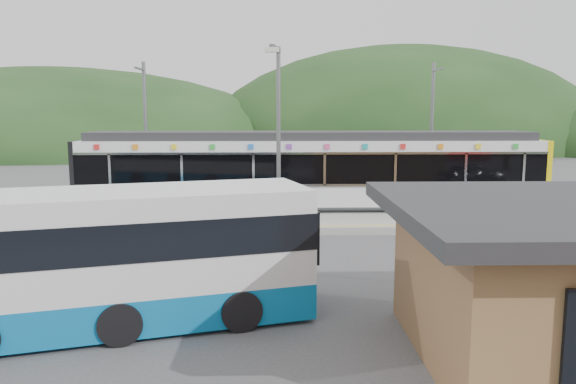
{
  "coord_description": "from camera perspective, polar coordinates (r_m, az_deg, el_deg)",
  "views": [
    {
      "loc": [
        -0.78,
        -18.98,
        4.65
      ],
      "look_at": [
        -0.27,
        1.0,
        1.77
      ],
      "focal_mm": 35.0,
      "sensor_mm": 36.0,
      "label": 1
    }
  ],
  "objects": [
    {
      "name": "yellow_line",
      "position": [
        21.43,
        0.65,
        -3.49
      ],
      "size": [
        26.0,
        0.1,
        0.01
      ],
      "primitive_type": "cube",
      "color": "yellow",
      "rests_on": "platform"
    },
    {
      "name": "hills",
      "position": [
        25.67,
        14.33,
        -2.49
      ],
      "size": [
        146.0,
        149.0,
        26.0
      ],
      "color": "#1E3D19",
      "rests_on": "ground"
    },
    {
      "name": "train",
      "position": [
        25.16,
        2.34,
        2.3
      ],
      "size": [
        20.44,
        3.01,
        3.74
      ],
      "color": "black",
      "rests_on": "ground"
    },
    {
      "name": "catenary_mast_west",
      "position": [
        28.25,
        -14.26,
        5.92
      ],
      "size": [
        0.18,
        1.8,
        7.0
      ],
      "color": "slate",
      "rests_on": "ground"
    },
    {
      "name": "bus",
      "position": [
        12.85,
        -22.75,
        -6.95
      ],
      "size": [
        11.16,
        5.4,
        2.97
      ],
      "rotation": [
        0.0,
        0.0,
        0.28
      ],
      "color": "#0B6BAC",
      "rests_on": "ground"
    },
    {
      "name": "lamp_post",
      "position": [
        15.87,
        -0.96,
        5.24
      ],
      "size": [
        0.38,
        1.15,
        6.43
      ],
      "rotation": [
        0.0,
        0.0,
        -0.19
      ],
      "color": "slate",
      "rests_on": "ground"
    },
    {
      "name": "ground",
      "position": [
        19.55,
        0.86,
        -5.55
      ],
      "size": [
        120.0,
        120.0,
        0.0
      ],
      "primitive_type": "plane",
      "color": "#4C4C4F",
      "rests_on": "ground"
    },
    {
      "name": "platform",
      "position": [
        22.74,
        0.53,
        -3.21
      ],
      "size": [
        26.0,
        3.2,
        0.3
      ],
      "primitive_type": "cube",
      "color": "#9E9E99",
      "rests_on": "ground"
    },
    {
      "name": "catenary_mast_east",
      "position": [
        28.63,
        14.38,
        5.95
      ],
      "size": [
        0.18,
        1.8,
        7.0
      ],
      "color": "slate",
      "rests_on": "ground"
    }
  ]
}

